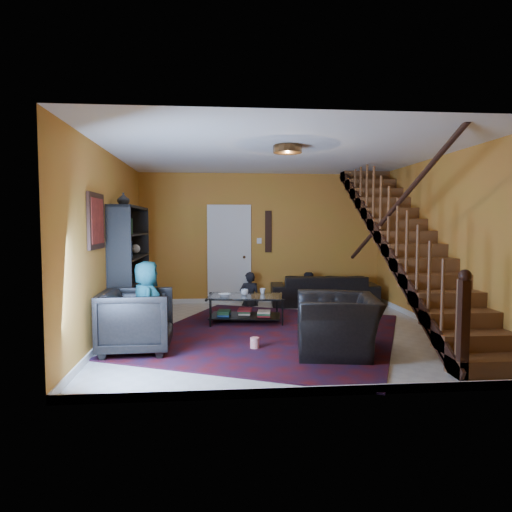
% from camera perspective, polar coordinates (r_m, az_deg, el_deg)
% --- Properties ---
extents(floor, '(5.50, 5.50, 0.00)m').
position_cam_1_polar(floor, '(7.37, 2.87, -9.42)').
color(floor, beige).
rests_on(floor, ground).
extents(room, '(5.50, 5.50, 5.50)m').
position_cam_1_polar(room, '(8.60, -7.28, -7.16)').
color(room, '#C56E2B').
rests_on(room, ground).
extents(staircase, '(0.95, 5.02, 3.18)m').
position_cam_1_polar(staircase, '(7.76, 18.62, 1.50)').
color(staircase, brown).
rests_on(staircase, floor).
extents(bookshelf, '(0.35, 1.80, 2.00)m').
position_cam_1_polar(bookshelf, '(7.86, -15.39, -1.58)').
color(bookshelf, black).
rests_on(bookshelf, floor).
extents(door, '(0.82, 0.05, 2.05)m').
position_cam_1_polar(door, '(9.85, -3.36, 0.01)').
color(door, silver).
rests_on(door, floor).
extents(framed_picture, '(0.04, 0.74, 0.74)m').
position_cam_1_polar(framed_picture, '(6.39, -19.37, 4.14)').
color(framed_picture, maroon).
rests_on(framed_picture, room).
extents(wall_hanging, '(0.14, 0.03, 0.90)m').
position_cam_1_polar(wall_hanging, '(9.90, 1.56, 3.08)').
color(wall_hanging, black).
rests_on(wall_hanging, room).
extents(ceiling_fixture, '(0.40, 0.40, 0.10)m').
position_cam_1_polar(ceiling_fixture, '(6.46, 3.97, 13.17)').
color(ceiling_fixture, '#3F2814').
rests_on(ceiling_fixture, room).
extents(rug, '(4.95, 5.21, 0.02)m').
position_cam_1_polar(rug, '(7.17, 1.97, -9.70)').
color(rug, '#400B0F').
rests_on(rug, floor).
extents(sofa, '(2.27, 1.02, 0.65)m').
position_cam_1_polar(sofa, '(9.77, 8.45, -4.20)').
color(sofa, black).
rests_on(sofa, floor).
extents(armchair_left, '(0.95, 0.92, 0.85)m').
position_cam_1_polar(armchair_left, '(6.32, -14.70, -7.88)').
color(armchair_left, black).
rests_on(armchair_left, floor).
extents(armchair_right, '(1.21, 1.33, 0.77)m').
position_cam_1_polar(armchair_right, '(6.18, 10.15, -8.46)').
color(armchair_right, black).
rests_on(armchair_right, floor).
extents(person_adult_a, '(0.46, 0.33, 1.17)m').
position_cam_1_polar(person_adult_a, '(9.61, -0.79, -5.44)').
color(person_adult_a, black).
rests_on(person_adult_a, sofa).
extents(person_adult_b, '(0.57, 0.46, 1.15)m').
position_cam_1_polar(person_adult_b, '(9.78, 6.41, -5.36)').
color(person_adult_b, black).
rests_on(person_adult_b, sofa).
extents(person_child, '(0.51, 0.66, 1.20)m').
position_cam_1_polar(person_child, '(6.49, -13.51, -5.92)').
color(person_child, '#1A6365').
rests_on(person_child, armchair_left).
extents(coffee_table, '(1.36, 0.92, 0.48)m').
position_cam_1_polar(coffee_table, '(7.93, -1.35, -6.39)').
color(coffee_table, black).
rests_on(coffee_table, floor).
extents(cup_a, '(0.15, 0.15, 0.10)m').
position_cam_1_polar(cup_a, '(7.95, -1.45, -4.52)').
color(cup_a, '#999999').
rests_on(cup_a, coffee_table).
extents(cup_b, '(0.11, 0.11, 0.09)m').
position_cam_1_polar(cup_b, '(8.10, 0.83, -4.39)').
color(cup_b, '#999999').
rests_on(cup_b, coffee_table).
extents(bowl, '(0.25, 0.25, 0.05)m').
position_cam_1_polar(bowl, '(7.78, -3.97, -4.90)').
color(bowl, '#999999').
rests_on(bowl, coffee_table).
extents(vase, '(0.18, 0.18, 0.19)m').
position_cam_1_polar(vase, '(7.34, -16.25, 6.86)').
color(vase, '#999999').
rests_on(vase, bookshelf).
extents(popcorn_bucket, '(0.16, 0.16, 0.14)m').
position_cam_1_polar(popcorn_bucket, '(6.33, -0.16, -10.80)').
color(popcorn_bucket, red).
rests_on(popcorn_bucket, rug).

